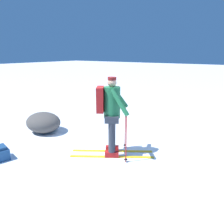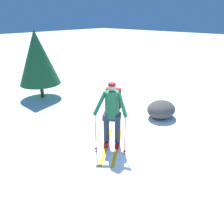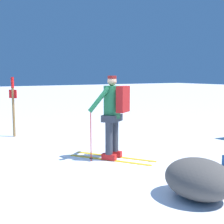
# 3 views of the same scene
# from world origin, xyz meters

# --- Properties ---
(ground_plane) EXTENTS (80.00, 80.00, 0.00)m
(ground_plane) POSITION_xyz_m (0.00, 0.00, 0.00)
(ground_plane) COLOR white
(skier) EXTENTS (1.76, 1.33, 1.74)m
(skier) POSITION_xyz_m (0.35, -0.69, 1.01)
(skier) COLOR gold
(skier) RESTS_ON ground_plane
(trail_marker) EXTENTS (0.20, 0.18, 1.68)m
(trail_marker) POSITION_xyz_m (3.81, 0.47, 1.00)
(trail_marker) COLOR olive
(trail_marker) RESTS_ON ground_plane
(rock_boulder) EXTENTS (1.04, 0.89, 0.57)m
(rock_boulder) POSITION_xyz_m (-2.06, -0.63, 0.29)
(rock_boulder) COLOR #474442
(rock_boulder) RESTS_ON ground_plane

